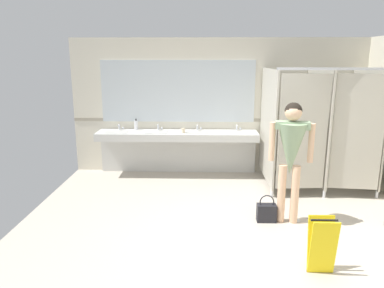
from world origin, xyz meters
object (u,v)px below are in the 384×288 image
object	(u,v)px
paper_cup	(183,131)
soap_dispenser	(136,125)
handbag	(266,212)
wet_floor_sign	(322,245)
person_standing	(291,148)

from	to	relation	value
paper_cup	soap_dispenser	bearing A→B (deg)	164.24
handbag	paper_cup	bearing A→B (deg)	123.04
soap_dispenser	wet_floor_sign	size ratio (longest dim) A/B	0.36
person_standing	wet_floor_sign	distance (m)	1.46
soap_dispenser	wet_floor_sign	xyz separation A→B (m)	(2.57, -3.46, -0.64)
person_standing	paper_cup	world-z (taller)	person_standing
soap_dispenser	paper_cup	bearing A→B (deg)	-15.76
wet_floor_sign	handbag	bearing A→B (deg)	106.25
person_standing	soap_dispenser	world-z (taller)	person_standing
paper_cup	wet_floor_sign	distance (m)	3.64
paper_cup	wet_floor_sign	size ratio (longest dim) A/B	0.15
person_standing	paper_cup	distance (m)	2.50
person_standing	wet_floor_sign	bearing A→B (deg)	-86.33
handbag	soap_dispenser	bearing A→B (deg)	134.89
soap_dispenser	wet_floor_sign	world-z (taller)	soap_dispenser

